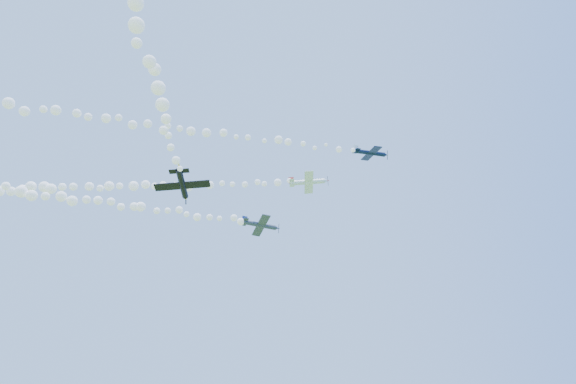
# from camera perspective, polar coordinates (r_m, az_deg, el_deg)

# --- Properties ---
(plane_white) EXTENTS (8.20, 8.52, 2.18)m
(plane_white) POSITION_cam_1_polar(r_m,az_deg,el_deg) (95.95, 2.45, 1.20)
(plane_white) COLOR white
(smoke_trail_white) EXTENTS (77.44, 5.72, 3.34)m
(smoke_trail_white) POSITION_cam_1_polar(r_m,az_deg,el_deg) (103.57, -20.96, 0.59)
(smoke_trail_white) COLOR white
(plane_navy) EXTENTS (6.30, 6.51, 2.11)m
(plane_navy) POSITION_cam_1_polar(r_m,az_deg,el_deg) (83.78, 9.80, 4.58)
(plane_navy) COLOR #0C1635
(smoke_trail_navy) EXTENTS (80.33, 24.60, 2.54)m
(smoke_trail_navy) POSITION_cam_1_polar(r_m,az_deg,el_deg) (80.55, -20.89, 8.17)
(smoke_trail_navy) COLOR white
(plane_grey) EXTENTS (7.65, 8.09, 2.64)m
(plane_grey) POSITION_cam_1_polar(r_m,az_deg,el_deg) (94.14, -3.25, -3.93)
(plane_grey) COLOR #333A4B
(smoke_trail_grey) EXTENTS (63.53, 27.20, 3.42)m
(smoke_trail_grey) POSITION_cam_1_polar(r_m,az_deg,el_deg) (93.08, -25.43, -0.44)
(smoke_trail_grey) COLOR white
(plane_black) EXTENTS (7.86, 7.47, 2.61)m
(plane_black) POSITION_cam_1_polar(r_m,az_deg,el_deg) (70.03, -12.41, 0.85)
(plane_black) COLOR black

